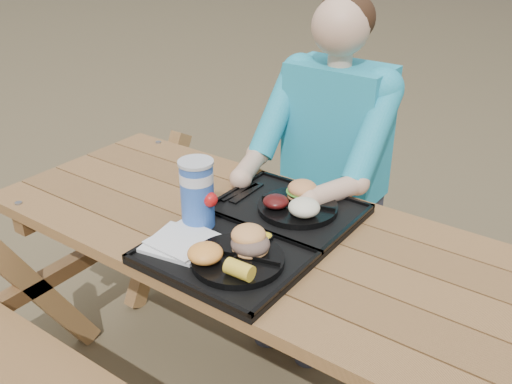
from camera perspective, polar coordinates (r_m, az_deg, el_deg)
The scene contains 17 objects.
picnic_table at distance 2.00m, azimuth 0.00°, elevation -12.96°, with size 1.80×1.49×0.75m, color #999999, non-canonical shape.
tray_near at distance 1.63m, azimuth -3.26°, elevation -6.67°, with size 0.45×0.35×0.02m, color black.
tray_far at distance 1.87m, azimuth 3.23°, elevation -1.95°, with size 0.45×0.35×0.02m, color black.
plate_near at distance 1.59m, azimuth -1.83°, elevation -6.80°, with size 0.26×0.26×0.02m, color black.
plate_far at distance 1.85m, azimuth 4.20°, elevation -1.54°, with size 0.26×0.26×0.02m, color black.
napkin_stack at distance 1.68m, azimuth -7.66°, elevation -4.92°, with size 0.18×0.18×0.02m, color white.
soda_cup at distance 1.73m, azimuth -5.89°, elevation -0.29°, with size 0.10×0.10×0.20m, color #1645A9.
condiment_bbq at distance 1.70m, azimuth -0.77°, elevation -4.02°, with size 0.05×0.05×0.03m, color black.
condiment_mustard at distance 1.67m, azimuth 0.92°, elevation -4.77°, with size 0.05×0.05×0.03m, color yellow.
sandwich at distance 1.58m, azimuth -0.57°, elevation -4.21°, with size 0.10×0.10×0.11m, color #F5A156, non-canonical shape.
mac_cheese at distance 1.56m, azimuth -5.10°, elevation -6.12°, with size 0.10×0.10×0.05m, color #FFA743.
corn_cob at distance 1.49m, azimuth -1.68°, elevation -7.76°, with size 0.08×0.08×0.04m, color yellow, non-canonical shape.
cutlery_far at distance 1.95m, azimuth -0.94°, elevation -0.08°, with size 0.03×0.17×0.01m, color black.
burger at distance 1.87m, azimuth 4.68°, elevation 0.70°, with size 0.10×0.10×0.09m, color #E79151, non-canonical shape.
baked_beans at distance 1.82m, azimuth 2.00°, elevation -0.95°, with size 0.08×0.08×0.04m, color #490F0E.
potato_salad at distance 1.77m, azimuth 4.84°, elevation -1.55°, with size 0.10×0.10×0.06m, color white.
diner at distance 2.32m, azimuth 7.55°, elevation 0.67°, with size 0.48×0.84×1.28m, color #19B19C, non-canonical shape.
Camera 1 is at (0.89, -1.24, 1.67)m, focal length 40.00 mm.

